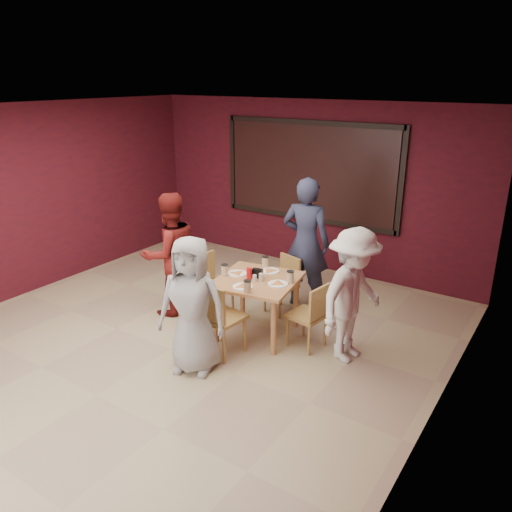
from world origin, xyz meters
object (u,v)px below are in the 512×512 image
Objects in this scene: dining_table at (257,286)px; chair_front at (218,315)px; diner_front at (192,306)px; chair_left at (210,282)px; diner_left at (170,254)px; diner_right at (353,296)px; chair_right at (312,313)px; diner_back at (306,243)px; chair_back at (284,281)px.

chair_front is (-0.09, -0.69, -0.14)m from dining_table.
diner_front reaches higher than chair_front.
dining_table is 0.71× the size of diner_front.
chair_front is 1.05m from chair_left.
diner_left is 1.07× the size of diner_right.
diner_left is at bearing -175.09° from dining_table.
chair_right is 0.49× the size of diner_left.
diner_back is 1.53m from diner_right.
diner_left is at bearing 155.42° from chair_front.
chair_right is at bearing 5.47° from dining_table.
diner_right is at bearing 21.93° from diner_front.
diner_left is (-1.42, -1.24, -0.08)m from diner_back.
chair_right is 0.53× the size of diner_front.
diner_left is (-1.28, -0.90, 0.40)m from chair_back.
chair_front reaches higher than chair_back.
dining_table is 0.71m from chair_front.
dining_table is at bearing 63.40° from diner_front.
chair_front is 1.13m from chair_right.
diner_right is (1.28, -0.66, 0.35)m from chair_back.
diner_back reaches higher than chair_right.
diner_front is (-0.08, -1.84, 0.34)m from chair_back.
chair_front reaches higher than dining_table.
chair_front is 1.57m from diner_right.
diner_back reaches higher than diner_front.
diner_front is (0.67, -1.14, 0.29)m from chair_left.
chair_front is at bearing -91.29° from chair_back.
diner_front is (-0.88, -1.14, 0.31)m from chair_right.
diner_back is (0.16, 1.81, 0.40)m from chair_front.
diner_front is at bearing -59.42° from chair_left.
chair_left is 2.06m from diner_right.
dining_table reaches higher than chair_right.
diner_back is at bearing 152.52° from diner_left.
dining_table is 0.65× the size of diner_left.
diner_right is at bearing 31.71° from chair_front.
chair_left is 0.66m from diner_left.
dining_table is at bearing -5.42° from chair_left.
diner_back is (0.07, 1.13, 0.26)m from dining_table.
chair_back is 0.51× the size of diner_front.
chair_left is 1.36m from diner_front.
diner_left reaches higher than chair_right.
diner_back reaches higher than chair_back.
diner_right is (1.36, 1.19, 0.01)m from diner_front.
diner_right is (1.15, -1.00, -0.14)m from diner_back.
chair_left is 1.44m from diner_back.
diner_right is at bearing 1.32° from chair_left.
chair_back is (0.03, 1.47, -0.08)m from chair_front.
diner_left is at bearing -159.95° from chair_left.
diner_left is at bearing 30.69° from diner_back.
chair_right is at bearing 106.27° from diner_right.
diner_right reaches higher than chair_back.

